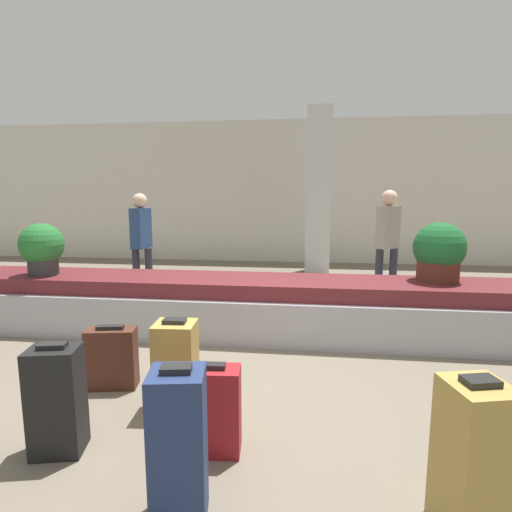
% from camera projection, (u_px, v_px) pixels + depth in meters
% --- Properties ---
extents(ground_plane, '(18.00, 18.00, 0.00)m').
position_uv_depth(ground_plane, '(232.00, 397.00, 3.06)').
color(ground_plane, '#6B6051').
extents(back_wall, '(18.00, 0.06, 3.20)m').
position_uv_depth(back_wall, '(283.00, 192.00, 9.08)').
color(back_wall, beige).
rests_on(back_wall, ground_plane).
extents(carousel, '(7.04, 0.93, 0.63)m').
position_uv_depth(carousel, '(256.00, 307.00, 4.45)').
color(carousel, '#9E9EA3').
rests_on(carousel, ground_plane).
extents(pillar, '(0.47, 0.47, 3.20)m').
position_uv_depth(pillar, '(318.00, 192.00, 7.81)').
color(pillar, silver).
rests_on(pillar, ground_plane).
extents(suitcase_1, '(0.39, 0.22, 0.56)m').
position_uv_depth(suitcase_1, '(208.00, 410.00, 2.38)').
color(suitcase_1, maroon).
rests_on(suitcase_1, ground_plane).
extents(suitcase_2, '(0.29, 0.27, 0.77)m').
position_uv_depth(suitcase_2, '(179.00, 447.00, 1.86)').
color(suitcase_2, navy).
rests_on(suitcase_2, ground_plane).
extents(suitcase_3, '(0.30, 0.28, 0.67)m').
position_uv_depth(suitcase_3, '(176.00, 365.00, 2.87)').
color(suitcase_3, '#A3843D').
rests_on(suitcase_3, ground_plane).
extents(suitcase_4, '(0.32, 0.33, 0.75)m').
position_uv_depth(suitcase_4, '(473.00, 459.00, 1.79)').
color(suitcase_4, '#A3843D').
rests_on(suitcase_4, ground_plane).
extents(suitcase_5, '(0.33, 0.28, 0.68)m').
position_uv_depth(suitcase_5, '(57.00, 400.00, 2.37)').
color(suitcase_5, black).
rests_on(suitcase_5, ground_plane).
extents(suitcase_6, '(0.41, 0.24, 0.52)m').
position_uv_depth(suitcase_6, '(112.00, 358.00, 3.19)').
color(suitcase_6, '#472319').
rests_on(suitcase_6, ground_plane).
extents(potted_plant_0, '(0.53, 0.53, 0.63)m').
position_uv_depth(potted_plant_0, '(439.00, 252.00, 4.23)').
color(potted_plant_0, '#4C2319').
rests_on(potted_plant_0, carousel).
extents(potted_plant_1, '(0.48, 0.48, 0.60)m').
position_uv_depth(potted_plant_1, '(42.00, 248.00, 4.57)').
color(potted_plant_1, '#2D2D2D').
rests_on(potted_plant_1, carousel).
extents(traveler_0, '(0.36, 0.35, 1.61)m').
position_uv_depth(traveler_0, '(388.00, 236.00, 5.75)').
color(traveler_0, '#282833').
rests_on(traveler_0, ground_plane).
extents(traveler_1, '(0.31, 0.34, 1.56)m').
position_uv_depth(traveler_1, '(141.00, 237.00, 5.95)').
color(traveler_1, '#282833').
rests_on(traveler_1, ground_plane).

